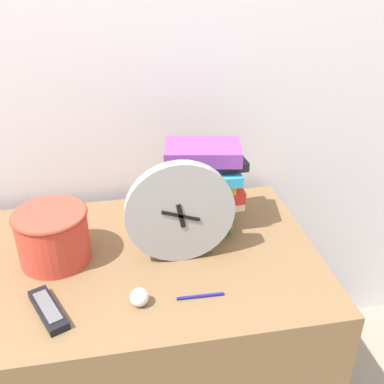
# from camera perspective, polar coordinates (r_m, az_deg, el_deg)

# --- Properties ---
(wall_back) EXTENTS (6.00, 0.04, 2.40)m
(wall_back) POSITION_cam_1_polar(r_m,az_deg,el_deg) (1.49, -9.58, 16.13)
(wall_back) COLOR silver
(wall_back) RESTS_ON ground_plane
(desk) EXTENTS (1.05, 0.68, 0.74)m
(desk) POSITION_cam_1_polar(r_m,az_deg,el_deg) (1.55, -6.43, -19.11)
(desk) COLOR brown
(desk) RESTS_ON ground_plane
(desk_clock) EXTENTS (0.30, 0.04, 0.30)m
(desk_clock) POSITION_cam_1_polar(r_m,az_deg,el_deg) (1.21, -1.53, -2.68)
(desk_clock) COLOR #99999E
(desk_clock) RESTS_ON desk
(book_stack) EXTENTS (0.25, 0.22, 0.27)m
(book_stack) POSITION_cam_1_polar(r_m,az_deg,el_deg) (1.37, 1.37, 0.81)
(book_stack) COLOR green
(book_stack) RESTS_ON desk
(basket) EXTENTS (0.20, 0.20, 0.15)m
(basket) POSITION_cam_1_polar(r_m,az_deg,el_deg) (1.30, -17.27, -5.18)
(basket) COLOR #C63D2D
(basket) RESTS_ON desk
(tv_remote) EXTENTS (0.11, 0.17, 0.02)m
(tv_remote) POSITION_cam_1_polar(r_m,az_deg,el_deg) (1.17, -17.80, -14.02)
(tv_remote) COLOR black
(tv_remote) RESTS_ON desk
(crumpled_paper_ball) EXTENTS (0.05, 0.05, 0.05)m
(crumpled_paper_ball) POSITION_cam_1_polar(r_m,az_deg,el_deg) (1.14, -6.52, -13.11)
(crumpled_paper_ball) COLOR white
(crumpled_paper_ball) RESTS_ON desk
(pen) EXTENTS (0.12, 0.01, 0.01)m
(pen) POSITION_cam_1_polar(r_m,az_deg,el_deg) (1.16, 1.07, -13.07)
(pen) COLOR navy
(pen) RESTS_ON desk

